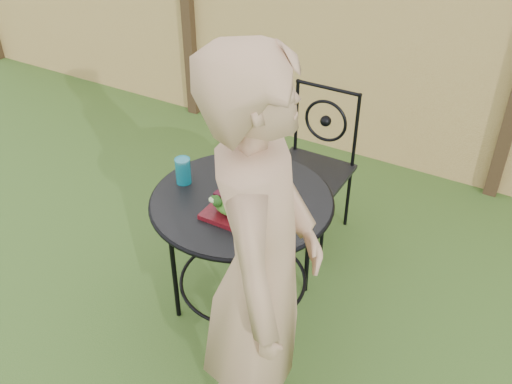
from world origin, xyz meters
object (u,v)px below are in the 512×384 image
patio_chair (313,162)px  diner (262,276)px  salad_plate (237,211)px  patio_table (242,220)px

patio_chair → diner: 1.54m
patio_chair → salad_plate: size_ratio=3.52×
patio_table → patio_chair: patio_chair is taller
patio_chair → patio_table: bearing=-91.6°
patio_chair → salad_plate: 0.95m
patio_table → diner: size_ratio=0.51×
diner → salad_plate: diner is taller
patio_table → salad_plate: size_ratio=3.42×
patio_chair → diner: bearing=-73.1°
patio_chair → salad_plate: patio_chair is taller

